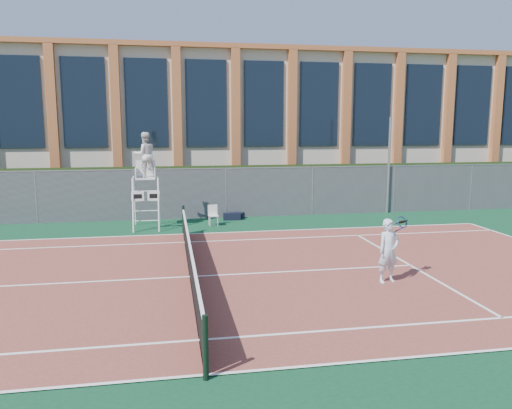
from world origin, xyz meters
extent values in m
plane|color=#233814|center=(0.00, 0.00, 0.00)|extent=(120.00, 120.00, 0.00)
cube|color=#0C391F|center=(0.00, 1.00, 0.01)|extent=(36.00, 20.00, 0.01)
cube|color=brown|center=(0.00, 0.00, 0.02)|extent=(23.77, 10.97, 0.02)
cylinder|color=black|center=(0.00, -5.60, 0.55)|extent=(0.10, 0.10, 1.10)
cylinder|color=black|center=(0.00, 5.60, 0.55)|extent=(0.10, 0.10, 1.10)
cube|color=black|center=(0.00, 0.00, 0.46)|extent=(0.03, 11.00, 0.86)
cube|color=white|center=(0.00, 0.00, 0.92)|extent=(0.06, 11.20, 0.07)
cube|color=black|center=(0.00, 10.00, 1.10)|extent=(40.00, 1.40, 2.20)
cube|color=#C0B39F|center=(0.00, 18.00, 4.00)|extent=(44.00, 10.00, 8.00)
cube|color=#A95C31|center=(0.00, 18.00, 8.10)|extent=(45.00, 10.60, 0.25)
cylinder|color=#9EA0A5|center=(9.64, 8.70, 2.24)|extent=(0.12, 0.12, 4.47)
cylinder|color=white|center=(-1.90, 6.46, 1.01)|extent=(0.06, 0.58, 2.12)
cylinder|color=white|center=(-0.92, 6.46, 1.01)|extent=(0.06, 0.58, 2.12)
cylinder|color=white|center=(-1.90, 7.54, 1.01)|extent=(0.06, 0.58, 2.12)
cylinder|color=white|center=(-0.92, 7.54, 1.01)|extent=(0.06, 0.58, 2.12)
cube|color=white|center=(-1.41, 7.00, 2.02)|extent=(0.76, 0.65, 0.06)
cube|color=white|center=(-1.41, 7.30, 2.40)|extent=(0.76, 0.05, 0.65)
cube|color=white|center=(-1.72, 6.57, 1.37)|extent=(0.48, 0.03, 0.37)
cube|color=white|center=(-1.11, 6.57, 1.37)|extent=(0.48, 0.03, 0.37)
imported|color=silver|center=(-1.41, 7.05, 2.94)|extent=(1.03, 0.91, 1.79)
cube|color=silver|center=(1.26, 7.01, 0.42)|extent=(0.42, 0.42, 0.04)
cube|color=silver|center=(1.25, 7.19, 0.65)|extent=(0.39, 0.06, 0.42)
cylinder|color=silver|center=(1.11, 6.84, 0.21)|extent=(0.03, 0.03, 0.39)
cylinder|color=silver|center=(1.43, 6.86, 0.21)|extent=(0.03, 0.03, 0.39)
cylinder|color=silver|center=(1.09, 7.16, 0.21)|extent=(0.03, 0.03, 0.39)
cylinder|color=silver|center=(1.41, 7.18, 0.21)|extent=(0.03, 0.03, 0.39)
cube|color=black|center=(2.17, 8.13, 0.17)|extent=(0.76, 0.33, 0.32)
cube|color=black|center=(2.45, 8.60, 0.14)|extent=(0.68, 0.61, 0.26)
imported|color=silver|center=(5.06, -1.36, 0.87)|extent=(0.68, 0.52, 1.67)
torus|color=navy|center=(5.50, -1.14, 1.57)|extent=(0.38, 0.30, 0.30)
sphere|color=#CCE533|center=(5.60, -0.96, 1.52)|extent=(0.07, 0.07, 0.07)
camera|label=1|loc=(-0.51, -13.14, 4.06)|focal=35.00mm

